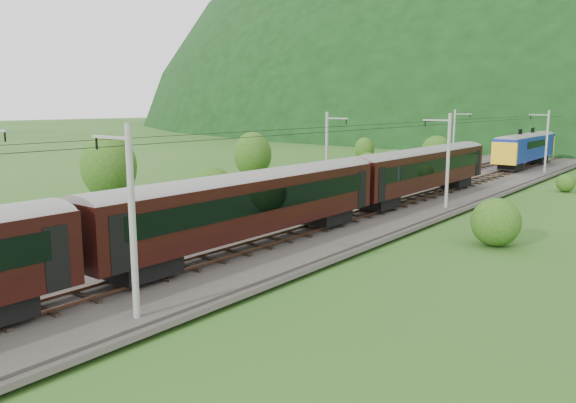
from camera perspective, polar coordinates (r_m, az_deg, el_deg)
The scene contains 14 objects.
ground at distance 29.63m, azimuth -22.36°, elevation -8.64°, with size 600.00×600.00×0.00m, color #254B17.
railbed at distance 35.28m, azimuth -8.10°, elevation -4.81°, with size 14.00×220.00×0.30m, color #38332D.
track_left at distance 36.96m, azimuth -10.69°, elevation -3.86°, with size 2.40×220.00×0.27m.
track_right at distance 33.58m, azimuth -5.27°, elevation -5.12°, with size 2.40×220.00×0.27m.
catenary_left at distance 55.18m, azimuth 4.01°, elevation 5.12°, with size 2.54×192.28×8.00m.
catenary_right at distance 49.38m, azimuth 15.87°, elevation 4.22°, with size 2.54×192.28×8.00m.
overhead_wires at distance 34.21m, azimuth -8.39°, elevation 6.53°, with size 4.83×198.00×0.03m.
mountain_ridge at distance 345.43m, azimuth 13.55°, elevation 8.06°, with size 336.00×280.00×132.00m, color black.
train at distance 26.29m, azimuth -21.77°, elevation -2.53°, with size 3.15×149.87×5.48m.
hazard_post_near at distance 65.42m, azimuth 14.96°, elevation 2.47°, with size 0.15×0.15×1.41m, color red.
hazard_post_far at distance 75.36m, azimuth 18.98°, elevation 3.20°, with size 0.15×0.15×1.42m, color red.
signal at distance 85.43m, azimuth 19.01°, elevation 4.35°, with size 0.25×0.25×2.29m.
vegetation_left at distance 47.09m, azimuth -17.26°, elevation 1.25°, with size 11.23×147.50×6.62m.
vegetation_right at distance 18.81m, azimuth -11.86°, elevation -14.62°, with size 6.92×91.82×2.82m.
Camera 1 is at (24.80, -13.48, 9.01)m, focal length 35.00 mm.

